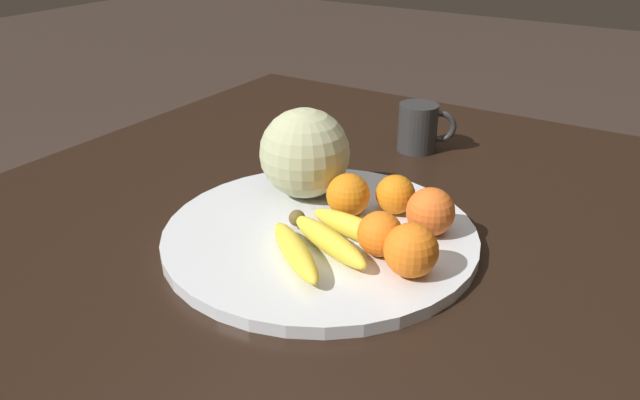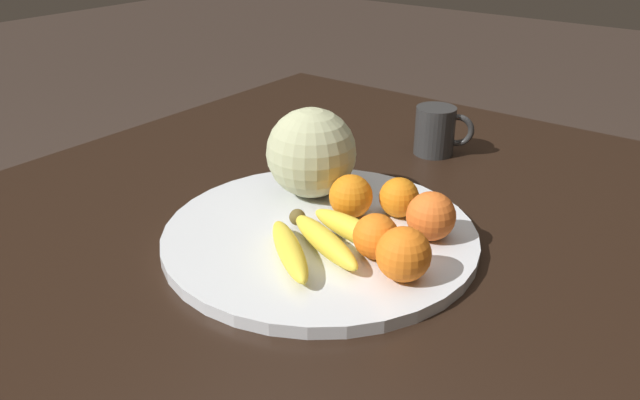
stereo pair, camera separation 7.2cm
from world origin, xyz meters
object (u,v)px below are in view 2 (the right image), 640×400
object	(u,v)px
fruit_bowl	(320,234)
orange_back_left	(351,196)
produce_tag	(363,231)
kitchen_table	(315,258)
orange_mid_center	(399,197)
banana_bunch	(325,240)
orange_front_left	(403,254)
orange_front_right	(431,216)
melon	(311,153)
ceramic_mug	(436,131)
orange_back_right	(376,236)

from	to	relation	value
fruit_bowl	orange_back_left	bearing A→B (deg)	-9.14
orange_back_left	produce_tag	world-z (taller)	orange_back_left
kitchen_table	orange_mid_center	size ratio (longest dim) A/B	22.31
fruit_bowl	banana_bunch	bearing A→B (deg)	-136.50
orange_front_left	orange_front_right	bearing A→B (deg)	11.09
kitchen_table	melon	distance (m)	0.18
orange_front_right	orange_front_left	bearing A→B (deg)	-168.91
melon	banana_bunch	bearing A→B (deg)	-136.30
melon	orange_mid_center	distance (m)	0.16
orange_front_right	ceramic_mug	bearing A→B (deg)	26.57
kitchen_table	produce_tag	world-z (taller)	produce_tag
melon	orange_back_left	size ratio (longest dim) A/B	2.17
produce_tag	orange_mid_center	bearing A→B (deg)	-25.28
kitchen_table	melon	size ratio (longest dim) A/B	9.41
banana_bunch	orange_back_right	bearing A→B (deg)	48.41
melon	orange_front_right	bearing A→B (deg)	-93.45
kitchen_table	fruit_bowl	bearing A→B (deg)	-136.19
banana_bunch	orange_back_right	world-z (taller)	orange_back_right
kitchen_table	banana_bunch	distance (m)	0.18
kitchen_table	orange_back_right	xyz separation A→B (m)	(-0.07, -0.16, 0.13)
fruit_bowl	orange_front_right	world-z (taller)	orange_front_right
orange_back_right	orange_front_right	bearing A→B (deg)	-20.75
orange_front_right	orange_mid_center	bearing A→B (deg)	65.03
kitchen_table	ceramic_mug	distance (m)	0.39
produce_tag	ceramic_mug	size ratio (longest dim) A/B	0.77
orange_front_left	ceramic_mug	size ratio (longest dim) A/B	0.64
kitchen_table	orange_front_right	bearing A→B (deg)	-83.03
ceramic_mug	fruit_bowl	bearing A→B (deg)	-175.96
orange_front_right	ceramic_mug	distance (m)	0.39
orange_back_left	orange_back_right	bearing A→B (deg)	-129.33
melon	ceramic_mug	size ratio (longest dim) A/B	1.31
produce_tag	fruit_bowl	bearing A→B (deg)	105.15
orange_front_right	orange_back_right	size ratio (longest dim) A/B	1.13
orange_front_left	ceramic_mug	world-z (taller)	ceramic_mug
melon	orange_back_right	size ratio (longest dim) A/B	2.31
melon	orange_mid_center	bearing A→B (deg)	-82.59
orange_back_left	produce_tag	distance (m)	0.06
produce_tag	banana_bunch	bearing A→B (deg)	154.83
ceramic_mug	orange_mid_center	bearing A→B (deg)	-162.34
kitchen_table	produce_tag	size ratio (longest dim) A/B	16.09
orange_front_right	banana_bunch	bearing A→B (deg)	140.87
fruit_bowl	produce_tag	bearing A→B (deg)	-59.13
kitchen_table	orange_front_left	world-z (taller)	orange_front_left
orange_back_right	produce_tag	size ratio (longest dim) A/B	0.74
banana_bunch	orange_back_left	distance (m)	0.12
kitchen_table	ceramic_mug	size ratio (longest dim) A/B	12.34
melon	orange_mid_center	size ratio (longest dim) A/B	2.37
fruit_bowl	orange_back_right	xyz separation A→B (m)	(-0.01, -0.11, 0.04)
kitchen_table	produce_tag	xyz separation A→B (m)	(-0.02, -0.11, 0.10)
orange_front_left	orange_front_right	world-z (taller)	same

